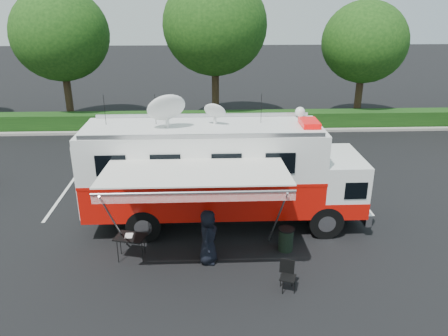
# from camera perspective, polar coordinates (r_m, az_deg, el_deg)

# --- Properties ---
(ground_plane) EXTENTS (120.00, 120.00, 0.00)m
(ground_plane) POSITION_cam_1_polar(r_m,az_deg,el_deg) (15.74, 0.08, -7.12)
(ground_plane) COLOR black
(ground_plane) RESTS_ON ground
(back_border) EXTENTS (60.00, 6.14, 8.87)m
(back_border) POSITION_cam_1_polar(r_m,az_deg,el_deg) (26.87, 1.37, 16.14)
(back_border) COLOR #9E998E
(back_border) RESTS_ON ground_plane
(stall_lines) EXTENTS (24.12, 5.50, 0.01)m
(stall_lines) POSITION_cam_1_polar(r_m,az_deg,el_deg) (18.41, -1.88, -2.65)
(stall_lines) COLOR silver
(stall_lines) RESTS_ON ground_plane
(command_truck) EXTENTS (9.50, 2.61, 4.56)m
(command_truck) POSITION_cam_1_polar(r_m,az_deg,el_deg) (14.90, -0.24, -0.53)
(command_truck) COLOR black
(command_truck) RESTS_ON ground_plane
(awning) EXTENTS (5.18, 2.68, 3.13)m
(awning) POSITION_cam_1_polar(r_m,az_deg,el_deg) (12.01, -3.80, -1.11)
(awning) COLOR silver
(awning) RESTS_ON ground_plane
(person) EXTENTS (0.70, 0.93, 1.72)m
(person) POSITION_cam_1_polar(r_m,az_deg,el_deg) (13.64, -2.04, -12.10)
(person) COLOR black
(person) RESTS_ON ground_plane
(folding_table) EXTENTS (1.03, 0.85, 0.77)m
(folding_table) POSITION_cam_1_polar(r_m,az_deg,el_deg) (13.72, -12.14, -8.89)
(folding_table) COLOR black
(folding_table) RESTS_ON ground_plane
(folding_chair) EXTENTS (0.52, 0.55, 0.86)m
(folding_chair) POSITION_cam_1_polar(r_m,az_deg,el_deg) (12.41, 8.29, -13.35)
(folding_chair) COLOR black
(folding_chair) RESTS_ON ground_plane
(trash_bin) EXTENTS (0.51, 0.51, 0.76)m
(trash_bin) POSITION_cam_1_polar(r_m,az_deg,el_deg) (14.13, 8.09, -9.19)
(trash_bin) COLOR black
(trash_bin) RESTS_ON ground_plane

